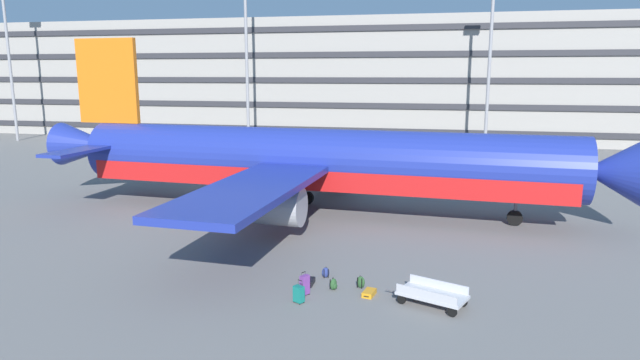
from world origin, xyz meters
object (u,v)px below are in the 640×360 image
object	(u,v)px
suitcase_black	(369,293)
backpack_upright	(326,273)
suitcase_small	(305,285)
backpack_silver	(361,282)
airliner	(312,162)
suitcase_teal	(308,282)
backpack_large	(334,284)
baggage_cart	(432,295)
suitcase_navy	(299,294)

from	to	relation	value
suitcase_black	backpack_upright	size ratio (longest dim) A/B	1.58
suitcase_small	backpack_silver	xyz separation A→B (m)	(2.13, 1.25, -0.20)
backpack_silver	backpack_upright	xyz separation A→B (m)	(-1.70, 0.87, -0.02)
airliner	suitcase_teal	size ratio (longest dim) A/B	47.95
suitcase_black	backpack_large	distance (m)	1.56
baggage_cart	backpack_silver	bearing A→B (deg)	158.74
backpack_large	suitcase_teal	bearing A→B (deg)	162.95
backpack_large	backpack_silver	bearing A→B (deg)	22.98
suitcase_navy	suitcase_small	xyz separation A→B (m)	(0.05, 0.78, 0.08)
airliner	suitcase_navy	xyz separation A→B (m)	(2.76, -14.37, -2.92)
backpack_upright	baggage_cart	xyz separation A→B (m)	(4.65, -2.02, 0.20)
suitcase_navy	suitcase_small	bearing A→B (deg)	86.21
airliner	suitcase_navy	distance (m)	14.92
baggage_cart	suitcase_small	bearing A→B (deg)	-178.89
airliner	suitcase_black	distance (m)	14.49
airliner	backpack_upright	world-z (taller)	airliner
suitcase_black	suitcase_navy	distance (m)	2.94
airliner	suitcase_black	bearing A→B (deg)	-67.61
suitcase_navy	backpack_upright	xyz separation A→B (m)	(0.49, 2.90, -0.15)
suitcase_navy	backpack_silver	xyz separation A→B (m)	(2.18, 2.03, -0.12)
airliner	suitcase_navy	size ratio (longest dim) A/B	41.84
backpack_large	suitcase_small	bearing A→B (deg)	-143.07
suitcase_small	baggage_cart	bearing A→B (deg)	1.11
suitcase_black	suitcase_small	size ratio (longest dim) A/B	0.83
suitcase_black	suitcase_teal	bearing A→B (deg)	166.85
suitcase_teal	backpack_upright	size ratio (longest dim) A/B	1.55
suitcase_small	backpack_large	size ratio (longest dim) A/B	1.78
suitcase_black	suitcase_teal	world-z (taller)	suitcase_teal
suitcase_black	baggage_cart	xyz separation A→B (m)	(2.51, -0.42, 0.32)
backpack_silver	suitcase_teal	bearing A→B (deg)	-177.61
backpack_large	backpack_upright	world-z (taller)	backpack_large
backpack_silver	backpack_upright	world-z (taller)	backpack_silver
suitcase_teal	suitcase_small	distance (m)	1.21
backpack_large	backpack_upright	size ratio (longest dim) A/B	1.06
suitcase_teal	backpack_upright	distance (m)	1.12
airliner	suitcase_small	xyz separation A→B (m)	(2.81, -13.59, -2.84)
suitcase_black	backpack_silver	xyz separation A→B (m)	(-0.45, 0.73, 0.14)
airliner	backpack_large	world-z (taller)	airliner
airliner	suitcase_black	size ratio (longest dim) A/B	47.07
suitcase_teal	backpack_silver	world-z (taller)	backpack_silver
backpack_large	baggage_cart	bearing A→B (deg)	-9.71
airliner	baggage_cart	bearing A→B (deg)	-59.67
suitcase_teal	backpack_large	world-z (taller)	backpack_large
suitcase_small	backpack_large	bearing A→B (deg)	36.93
suitcase_small	suitcase_navy	bearing A→B (deg)	-93.79
backpack_upright	baggage_cart	size ratio (longest dim) A/B	0.16
backpack_silver	backpack_upright	distance (m)	1.90
suitcase_navy	backpack_silver	bearing A→B (deg)	42.92
backpack_upright	baggage_cart	bearing A→B (deg)	-23.44
suitcase_black	backpack_silver	distance (m)	0.87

